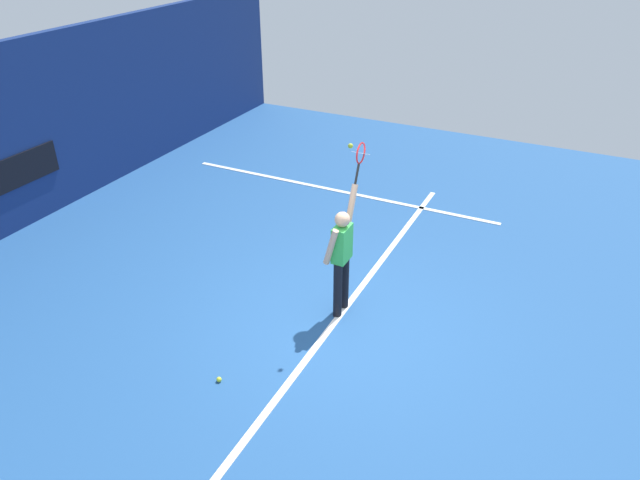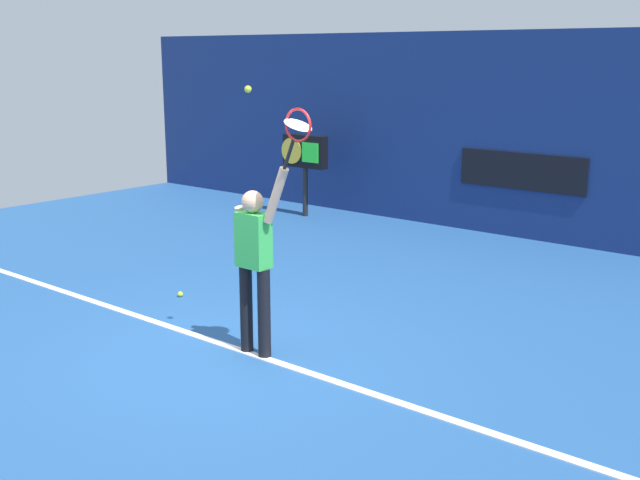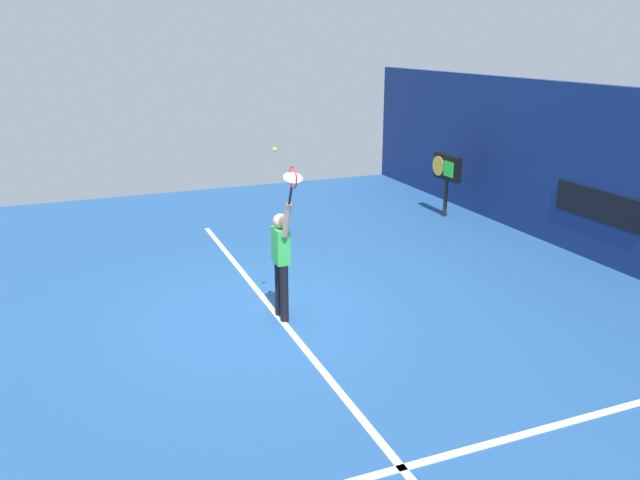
% 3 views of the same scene
% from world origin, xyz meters
% --- Properties ---
extents(ground_plane, '(18.00, 18.00, 0.00)m').
position_xyz_m(ground_plane, '(0.00, 0.00, 0.00)').
color(ground_plane, '#23518C').
extents(back_wall, '(18.00, 0.20, 3.36)m').
position_xyz_m(back_wall, '(0.00, 6.77, 1.68)').
color(back_wall, navy).
rests_on(back_wall, ground_plane).
extents(sponsor_banner_center, '(2.20, 0.03, 0.60)m').
position_xyz_m(sponsor_banner_center, '(0.00, 6.65, 1.11)').
color(sponsor_banner_center, black).
extents(court_baseline, '(10.00, 0.10, 0.01)m').
position_xyz_m(court_baseline, '(0.00, 0.09, 0.01)').
color(court_baseline, white).
rests_on(court_baseline, ground_plane).
extents(tennis_player, '(0.71, 0.31, 1.96)m').
position_xyz_m(tennis_player, '(0.29, 0.14, 1.01)').
color(tennis_player, black).
rests_on(tennis_player, ground_plane).
extents(tennis_racket, '(0.41, 0.27, 0.62)m').
position_xyz_m(tennis_racket, '(0.87, 0.13, 2.32)').
color(tennis_racket, black).
extents(tennis_ball, '(0.07, 0.07, 0.07)m').
position_xyz_m(tennis_ball, '(0.32, 0.06, 2.66)').
color(tennis_ball, '#CCE033').
extents(scoreboard_clock, '(0.96, 0.20, 1.52)m').
position_xyz_m(scoreboard_clock, '(-3.91, 5.77, 1.16)').
color(scoreboard_clock, black).
rests_on(scoreboard_clock, ground_plane).
extents(spare_ball, '(0.07, 0.07, 0.07)m').
position_xyz_m(spare_ball, '(-1.81, 0.92, 0.03)').
color(spare_ball, '#CCE033').
rests_on(spare_ball, ground_plane).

